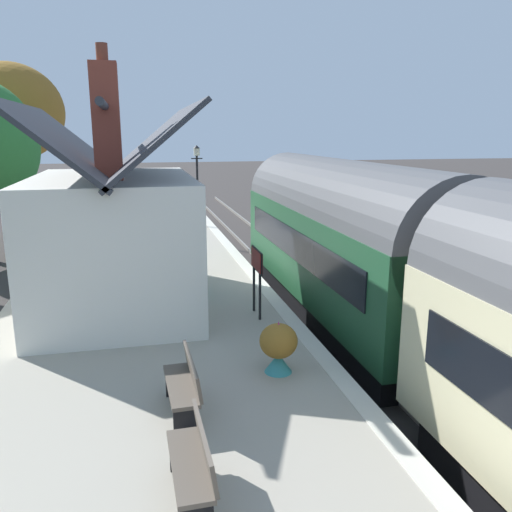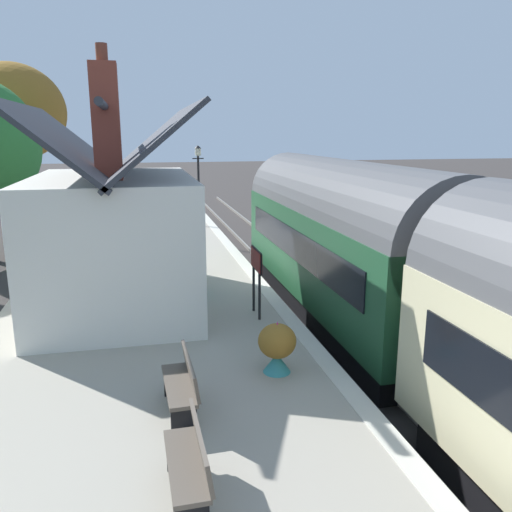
{
  "view_description": "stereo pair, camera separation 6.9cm",
  "coord_description": "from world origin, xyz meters",
  "px_view_note": "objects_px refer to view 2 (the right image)",
  "views": [
    {
      "loc": [
        -14.18,
        4.46,
        4.97
      ],
      "look_at": [
        -1.5,
        1.5,
        1.88
      ],
      "focal_mm": 36.17,
      "sensor_mm": 36.0,
      "label": 1
    },
    {
      "loc": [
        -14.19,
        4.39,
        4.97
      ],
      "look_at": [
        -1.5,
        1.5,
        1.88
      ],
      "focal_mm": 36.17,
      "sensor_mm": 36.0,
      "label": 2
    }
  ],
  "objects_px": {
    "planter_corner_building": "(179,212)",
    "station_sign_board": "(256,265)",
    "station_building": "(116,236)",
    "bench_by_lamp": "(183,383)",
    "tree_distant": "(12,112)",
    "planter_under_sign": "(120,224)",
    "bench_near_building": "(152,225)",
    "planter_edge_far": "(277,346)",
    "bench_platform_end": "(191,461)",
    "lamp_post_platform": "(198,170)",
    "bench_mid_platform": "(149,211)"
  },
  "relations": [
    {
      "from": "bench_by_lamp",
      "to": "planter_corner_building",
      "type": "bearing_deg",
      "value": -4.38
    },
    {
      "from": "station_building",
      "to": "planter_edge_far",
      "type": "xyz_separation_m",
      "value": [
        -4.51,
        -2.81,
        -1.23
      ]
    },
    {
      "from": "planter_under_sign",
      "to": "bench_by_lamp",
      "type": "bearing_deg",
      "value": -175.05
    },
    {
      "from": "planter_corner_building",
      "to": "station_sign_board",
      "type": "distance_m",
      "value": 14.1
    },
    {
      "from": "bench_platform_end",
      "to": "bench_by_lamp",
      "type": "xyz_separation_m",
      "value": [
        1.91,
        -0.07,
        0.0
      ]
    },
    {
      "from": "station_building",
      "to": "bench_near_building",
      "type": "bearing_deg",
      "value": -7.1
    },
    {
      "from": "bench_near_building",
      "to": "lamp_post_platform",
      "type": "height_order",
      "value": "lamp_post_platform"
    },
    {
      "from": "bench_platform_end",
      "to": "bench_by_lamp",
      "type": "relative_size",
      "value": 1.0
    },
    {
      "from": "bench_by_lamp",
      "to": "planter_under_sign",
      "type": "distance_m",
      "value": 15.64
    },
    {
      "from": "bench_mid_platform",
      "to": "bench_near_building",
      "type": "bearing_deg",
      "value": -179.45
    },
    {
      "from": "station_sign_board",
      "to": "planter_edge_far",
      "type": "bearing_deg",
      "value": 174.1
    },
    {
      "from": "planter_corner_building",
      "to": "planter_under_sign",
      "type": "relative_size",
      "value": 1.08
    },
    {
      "from": "planter_corner_building",
      "to": "tree_distant",
      "type": "relative_size",
      "value": 0.09
    },
    {
      "from": "station_building",
      "to": "station_sign_board",
      "type": "xyz_separation_m",
      "value": [
        -1.57,
        -3.11,
        -0.52
      ]
    },
    {
      "from": "lamp_post_platform",
      "to": "tree_distant",
      "type": "bearing_deg",
      "value": 61.25
    },
    {
      "from": "bench_mid_platform",
      "to": "bench_platform_end",
      "type": "bearing_deg",
      "value": 179.93
    },
    {
      "from": "lamp_post_platform",
      "to": "tree_distant",
      "type": "relative_size",
      "value": 0.43
    },
    {
      "from": "bench_platform_end",
      "to": "station_sign_board",
      "type": "xyz_separation_m",
      "value": [
        5.84,
        -2.1,
        0.71
      ]
    },
    {
      "from": "station_building",
      "to": "station_sign_board",
      "type": "height_order",
      "value": "station_building"
    },
    {
      "from": "tree_distant",
      "to": "bench_near_building",
      "type": "bearing_deg",
      "value": -136.59
    },
    {
      "from": "bench_by_lamp",
      "to": "planter_under_sign",
      "type": "relative_size",
      "value": 2.16
    },
    {
      "from": "bench_platform_end",
      "to": "bench_near_building",
      "type": "xyz_separation_m",
      "value": [
        16.0,
        -0.06,
        0.0
      ]
    },
    {
      "from": "bench_platform_end",
      "to": "bench_near_building",
      "type": "height_order",
      "value": "same"
    },
    {
      "from": "bench_mid_platform",
      "to": "planter_under_sign",
      "type": "distance_m",
      "value": 2.74
    },
    {
      "from": "bench_platform_end",
      "to": "station_sign_board",
      "type": "bearing_deg",
      "value": -19.79
    },
    {
      "from": "station_building",
      "to": "station_sign_board",
      "type": "relative_size",
      "value": 3.91
    },
    {
      "from": "bench_platform_end",
      "to": "tree_distant",
      "type": "bearing_deg",
      "value": 15.3
    },
    {
      "from": "planter_corner_building",
      "to": "tree_distant",
      "type": "height_order",
      "value": "tree_distant"
    },
    {
      "from": "bench_mid_platform",
      "to": "planter_corner_building",
      "type": "xyz_separation_m",
      "value": [
        -0.0,
        -1.43,
        -0.11
      ]
    },
    {
      "from": "bench_by_lamp",
      "to": "station_sign_board",
      "type": "relative_size",
      "value": 0.9
    },
    {
      "from": "planter_edge_far",
      "to": "planter_under_sign",
      "type": "bearing_deg",
      "value": 11.9
    },
    {
      "from": "planter_corner_building",
      "to": "station_sign_board",
      "type": "relative_size",
      "value": 0.45
    },
    {
      "from": "planter_corner_building",
      "to": "planter_edge_far",
      "type": "relative_size",
      "value": 0.74
    },
    {
      "from": "bench_by_lamp",
      "to": "tree_distant",
      "type": "relative_size",
      "value": 0.17
    },
    {
      "from": "station_building",
      "to": "bench_by_lamp",
      "type": "xyz_separation_m",
      "value": [
        -5.5,
        -1.08,
        -1.24
      ]
    },
    {
      "from": "lamp_post_platform",
      "to": "bench_platform_end",
      "type": "bearing_deg",
      "value": 172.95
    },
    {
      "from": "bench_platform_end",
      "to": "bench_mid_platform",
      "type": "distance_m",
      "value": 19.9
    },
    {
      "from": "station_sign_board",
      "to": "tree_distant",
      "type": "xyz_separation_m",
      "value": [
        16.76,
        8.29,
        3.92
      ]
    },
    {
      "from": "bench_by_lamp",
      "to": "bench_platform_end",
      "type": "bearing_deg",
      "value": 177.77
    },
    {
      "from": "station_building",
      "to": "lamp_post_platform",
      "type": "xyz_separation_m",
      "value": [
        10.58,
        -3.23,
        0.81
      ]
    },
    {
      "from": "station_sign_board",
      "to": "lamp_post_platform",
      "type": "bearing_deg",
      "value": -0.58
    },
    {
      "from": "planter_corner_building",
      "to": "station_sign_board",
      "type": "height_order",
      "value": "station_sign_board"
    },
    {
      "from": "planter_edge_far",
      "to": "station_sign_board",
      "type": "xyz_separation_m",
      "value": [
        2.94,
        -0.3,
        0.7
      ]
    },
    {
      "from": "planter_corner_building",
      "to": "planter_under_sign",
      "type": "height_order",
      "value": "planter_corner_building"
    },
    {
      "from": "station_sign_board",
      "to": "planter_corner_building",
      "type": "bearing_deg",
      "value": 2.65
    },
    {
      "from": "planter_corner_building",
      "to": "lamp_post_platform",
      "type": "distance_m",
      "value": 2.98
    },
    {
      "from": "tree_distant",
      "to": "planter_edge_far",
      "type": "bearing_deg",
      "value": -157.94
    },
    {
      "from": "bench_platform_end",
      "to": "lamp_post_platform",
      "type": "bearing_deg",
      "value": -7.05
    },
    {
      "from": "bench_near_building",
      "to": "station_sign_board",
      "type": "xyz_separation_m",
      "value": [
        -10.16,
        -2.04,
        0.71
      ]
    },
    {
      "from": "planter_edge_far",
      "to": "lamp_post_platform",
      "type": "bearing_deg",
      "value": -1.62
    }
  ]
}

